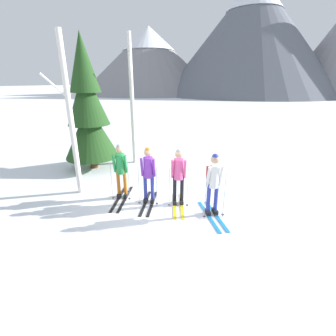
% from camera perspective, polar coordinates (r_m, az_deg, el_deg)
% --- Properties ---
extents(ground_plane, '(400.00, 400.00, 0.00)m').
position_cam_1_polar(ground_plane, '(7.49, -1.80, -8.24)').
color(ground_plane, white).
extents(skier_in_green, '(0.75, 1.82, 1.79)m').
position_cam_1_polar(skier_in_green, '(7.52, -11.37, -0.05)').
color(skier_in_green, black).
rests_on(skier_in_green, ground).
extents(skier_in_purple, '(0.66, 1.62, 1.78)m').
position_cam_1_polar(skier_in_purple, '(7.10, -4.76, -0.94)').
color(skier_in_purple, black).
rests_on(skier_in_purple, ground).
extents(skier_in_pink, '(0.80, 1.60, 1.77)m').
position_cam_1_polar(skier_in_pink, '(6.97, 2.57, -1.37)').
color(skier_in_pink, yellow).
rests_on(skier_in_pink, ground).
extents(skier_in_white, '(1.11, 1.59, 1.80)m').
position_cam_1_polar(skier_in_white, '(6.51, 10.92, -3.13)').
color(skier_in_white, '#1E84D1').
rests_on(skier_in_white, ground).
extents(pine_tree_near, '(2.21, 2.21, 5.35)m').
position_cam_1_polar(pine_tree_near, '(10.35, -18.82, 12.96)').
color(pine_tree_near, '#51381E').
rests_on(pine_tree_near, ground).
extents(birch_tree_tall, '(0.40, 0.97, 4.95)m').
position_cam_1_polar(birch_tree_tall, '(7.96, -22.58, 11.10)').
color(birch_tree_tall, silver).
rests_on(birch_tree_tall, ground).
extents(birch_tree_slender, '(0.38, 0.62, 5.43)m').
position_cam_1_polar(birch_tree_slender, '(10.63, -8.69, 15.70)').
color(birch_tree_slender, silver).
rests_on(birch_tree_slender, ground).
extents(mountain_ridge_distant, '(88.76, 45.72, 28.09)m').
position_cam_1_polar(mountain_ridge_distant, '(72.40, 17.39, 26.68)').
color(mountain_ridge_distant, gray).
rests_on(mountain_ridge_distant, ground).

